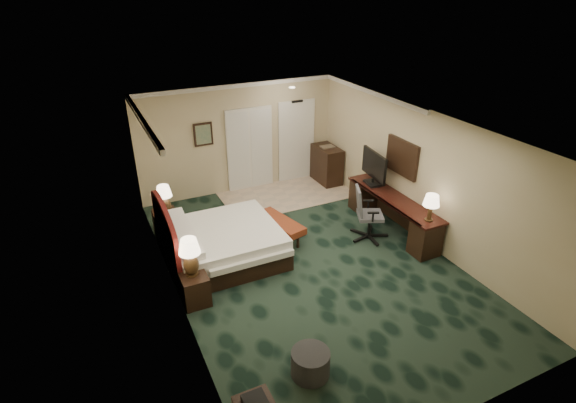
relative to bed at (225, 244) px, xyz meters
name	(u,v)px	position (x,y,z in m)	size (l,w,h in m)	color
floor	(310,263)	(1.39, -0.87, -0.32)	(5.00, 7.50, 0.00)	black
ceiling	(313,128)	(1.39, -0.87, 2.38)	(5.00, 7.50, 0.00)	white
wall_back	(239,139)	(1.39, 2.88, 1.03)	(5.00, 0.00, 2.70)	beige
wall_front	(470,338)	(1.39, -4.62, 1.03)	(5.00, 0.00, 2.70)	beige
wall_left	(171,231)	(-1.11, -0.87, 1.03)	(0.00, 7.50, 2.70)	beige
wall_right	(422,176)	(3.89, -0.87, 1.03)	(0.00, 7.50, 2.70)	beige
crown_molding	(313,130)	(1.39, -0.87, 2.33)	(5.00, 7.50, 0.10)	white
tile_patch	(287,194)	(2.29, 2.03, -0.32)	(3.20, 1.70, 0.01)	beige
headboard	(166,236)	(-1.05, 0.13, 0.38)	(0.12, 2.00, 1.40)	#4D1510
entry_door	(296,142)	(2.94, 2.85, 0.73)	(1.02, 0.06, 2.18)	white
closet_doors	(250,149)	(1.64, 2.84, 0.73)	(1.20, 0.06, 2.10)	silver
wall_art	(203,134)	(0.49, 2.84, 1.28)	(0.45, 0.06, 0.55)	#486F5B
wall_mirror	(402,157)	(3.85, -0.27, 1.23)	(0.05, 0.95, 0.75)	white
bed	(225,244)	(0.00, 0.00, 0.00)	(2.03, 1.88, 0.64)	white
nightstand_near	(195,289)	(-0.88, -1.05, -0.05)	(0.43, 0.49, 0.54)	black
nightstand_far	(166,225)	(-0.86, 1.27, -0.03)	(0.47, 0.54, 0.59)	black
lamp_near	(190,257)	(-0.88, -1.00, 0.56)	(0.36, 0.36, 0.68)	black
lamp_far	(165,200)	(-0.83, 1.24, 0.57)	(0.32, 0.32, 0.61)	black
bed_bench	(280,229)	(1.28, 0.25, -0.11)	(0.42, 1.23, 0.42)	maroon
ottoman	(310,363)	(0.14, -3.23, -0.13)	(0.54, 0.54, 0.38)	#25252A
desk	(392,214)	(3.58, -0.48, 0.06)	(0.57, 2.65, 0.76)	black
tv	(374,168)	(3.57, 0.28, 0.82)	(0.08, 0.98, 0.76)	black
desk_lamp	(431,208)	(3.57, -1.56, 0.72)	(0.31, 0.31, 0.55)	black
desk_chair	(370,213)	(2.95, -0.56, 0.25)	(0.67, 0.62, 1.15)	#4A4B55
minibar	(327,165)	(3.58, 2.33, 0.16)	(0.51, 0.91, 0.96)	black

